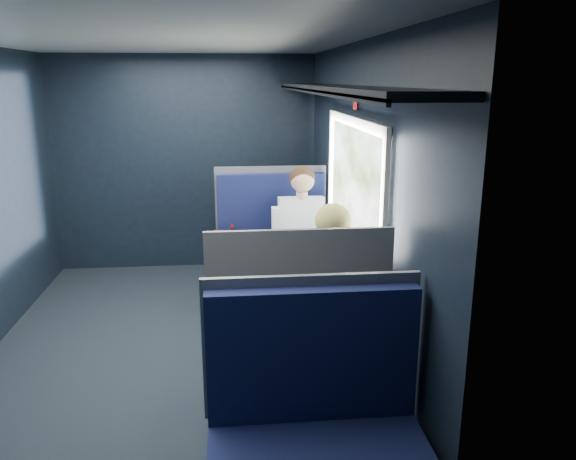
{
  "coord_description": "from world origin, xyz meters",
  "views": [
    {
      "loc": [
        0.49,
        -4.03,
        2.04
      ],
      "look_at": [
        0.9,
        0.0,
        0.95
      ],
      "focal_mm": 35.0,
      "sensor_mm": 36.0,
      "label": 1
    }
  ],
  "objects": [
    {
      "name": "bottle_small",
      "position": [
        1.23,
        0.31,
        0.84
      ],
      "size": [
        0.06,
        0.06,
        0.22
      ],
      "color": "silver",
      "rests_on": "table"
    },
    {
      "name": "laptop",
      "position": [
        1.27,
        0.03,
        0.81
      ],
      "size": [
        0.31,
        0.37,
        0.25
      ],
      "color": "silver",
      "rests_on": "table"
    },
    {
      "name": "seat_row_back",
      "position": [
        0.85,
        -1.8,
        0.41
      ],
      "size": [
        1.04,
        0.51,
        1.16
      ],
      "color": "#0D1239",
      "rests_on": "ground"
    },
    {
      "name": "seat_bay_far",
      "position": [
        0.85,
        -0.87,
        0.41
      ],
      "size": [
        1.04,
        0.62,
        1.26
      ],
      "color": "#0D1239",
      "rests_on": "ground"
    },
    {
      "name": "table",
      "position": [
        1.03,
        0.0,
        0.66
      ],
      "size": [
        0.62,
        1.0,
        0.74
      ],
      "color": "#54565E",
      "rests_on": "ground"
    },
    {
      "name": "woman",
      "position": [
        1.1,
        -0.71,
        0.73
      ],
      "size": [
        0.53,
        0.56,
        1.32
      ],
      "color": "black",
      "rests_on": "ground"
    },
    {
      "name": "room_shell",
      "position": [
        0.02,
        0.0,
        1.48
      ],
      "size": [
        3.0,
        4.4,
        2.4
      ],
      "color": "black",
      "rests_on": "ground"
    },
    {
      "name": "seat_row_front",
      "position": [
        0.85,
        1.8,
        0.41
      ],
      "size": [
        1.04,
        0.51,
        1.16
      ],
      "color": "#0D1239",
      "rests_on": "ground"
    },
    {
      "name": "ground",
      "position": [
        0.0,
        0.0,
        -0.01
      ],
      "size": [
        2.8,
        4.2,
        0.01
      ],
      "primitive_type": "cube",
      "color": "black"
    },
    {
      "name": "cup",
      "position": [
        1.24,
        0.41,
        0.79
      ],
      "size": [
        0.07,
        0.07,
        0.09
      ],
      "primitive_type": "cylinder",
      "color": "white",
      "rests_on": "table"
    },
    {
      "name": "papers",
      "position": [
        1.07,
        -0.01,
        0.74
      ],
      "size": [
        0.72,
        0.93,
        0.01
      ],
      "primitive_type": "cube",
      "rotation": [
        0.0,
        0.0,
        -0.17
      ],
      "color": "white",
      "rests_on": "table"
    },
    {
      "name": "seat_bay_near",
      "position": [
        0.83,
        0.87,
        0.42
      ],
      "size": [
        1.08,
        0.62,
        1.26
      ],
      "color": "#0D1239",
      "rests_on": "ground"
    },
    {
      "name": "man",
      "position": [
        1.1,
        0.7,
        0.72
      ],
      "size": [
        0.53,
        0.56,
        1.32
      ],
      "color": "black",
      "rests_on": "ground"
    }
  ]
}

